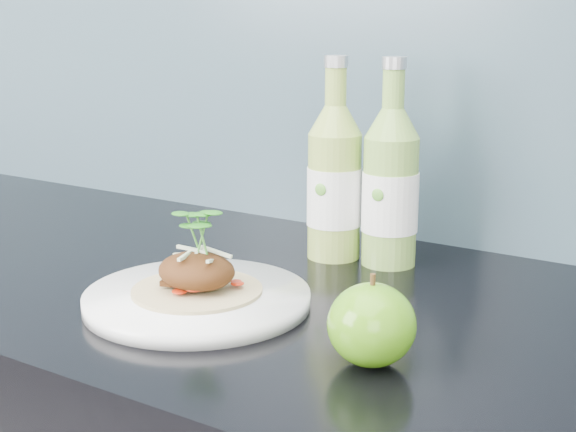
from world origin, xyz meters
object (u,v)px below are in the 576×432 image
object	(u,v)px
dinner_plate	(197,299)
cider_bottle_right	(390,188)
cider_bottle_left	(334,183)
green_apple	(372,325)

from	to	relation	value
dinner_plate	cider_bottle_right	world-z (taller)	cider_bottle_right
dinner_plate	cider_bottle_left	size ratio (longest dim) A/B	1.16
dinner_plate	green_apple	xyz separation A→B (m)	(0.23, -0.03, 0.03)
dinner_plate	green_apple	world-z (taller)	green_apple
cider_bottle_left	dinner_plate	bearing A→B (deg)	-74.18
cider_bottle_right	green_apple	bearing A→B (deg)	-59.62
cider_bottle_left	cider_bottle_right	world-z (taller)	same
green_apple	cider_bottle_left	xyz separation A→B (m)	(-0.20, 0.28, 0.06)
cider_bottle_right	cider_bottle_left	bearing A→B (deg)	-164.08
dinner_plate	cider_bottle_left	world-z (taller)	cider_bottle_left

